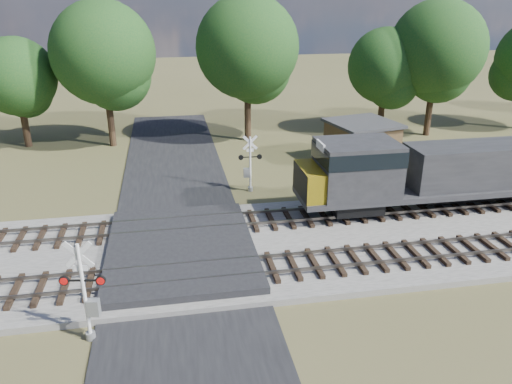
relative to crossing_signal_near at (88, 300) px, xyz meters
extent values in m
plane|color=#4A4A27|center=(3.50, 5.27, -1.70)|extent=(160.00, 160.00, 0.00)
cube|color=gray|center=(13.50, 5.77, -1.55)|extent=(140.00, 10.00, 0.30)
cube|color=black|center=(3.50, 5.27, -1.66)|extent=(7.00, 60.00, 0.08)
cube|color=#262628|center=(3.50, 5.77, -1.39)|extent=(7.00, 9.00, 0.62)
cube|color=black|center=(5.50, 3.27, -1.31)|extent=(44.00, 2.60, 0.18)
cube|color=#58534C|center=(13.50, 2.55, -1.15)|extent=(140.00, 0.08, 0.15)
cube|color=#58534C|center=(13.50, 3.98, -1.15)|extent=(140.00, 0.08, 0.15)
cube|color=black|center=(5.50, 8.27, -1.31)|extent=(44.00, 2.60, 0.18)
cube|color=#58534C|center=(13.50, 7.55, -1.15)|extent=(140.00, 0.08, 0.15)
cube|color=#58534C|center=(13.50, 8.98, -1.15)|extent=(140.00, 0.08, 0.15)
cylinder|color=silver|center=(-0.08, 0.01, 0.28)|extent=(0.14, 0.14, 3.97)
cylinder|color=gray|center=(-0.08, 0.01, -1.55)|extent=(0.36, 0.36, 0.30)
cube|color=silver|center=(-0.08, 0.01, 1.87)|extent=(1.03, 0.21, 1.04)
cube|color=silver|center=(-0.08, 0.01, 1.87)|extent=(1.03, 0.21, 1.04)
cube|color=silver|center=(-0.08, 0.01, 1.33)|extent=(0.49, 0.11, 0.22)
cube|color=black|center=(-0.08, 0.01, 0.83)|extent=(1.58, 0.32, 0.06)
cylinder|color=red|center=(-0.72, 0.12, 0.83)|extent=(0.37, 0.16, 0.36)
cylinder|color=red|center=(0.55, -0.09, 0.83)|extent=(0.37, 0.16, 0.36)
cube|color=gray|center=(0.16, -0.03, -0.31)|extent=(0.49, 0.37, 0.65)
cylinder|color=silver|center=(8.24, 13.55, 0.10)|extent=(0.13, 0.13, 3.62)
cylinder|color=gray|center=(8.24, 13.55, -1.57)|extent=(0.33, 0.33, 0.27)
cube|color=silver|center=(8.24, 13.55, 1.55)|extent=(0.95, 0.08, 0.95)
cube|color=silver|center=(8.24, 13.55, 1.55)|extent=(0.95, 0.08, 0.95)
cube|color=silver|center=(8.24, 13.55, 1.05)|extent=(0.45, 0.05, 0.20)
cube|color=black|center=(8.24, 13.55, 0.60)|extent=(1.45, 0.12, 0.05)
cylinder|color=red|center=(8.83, 13.53, 0.60)|extent=(0.33, 0.10, 0.33)
cylinder|color=red|center=(7.66, 13.58, 0.60)|extent=(0.33, 0.10, 0.33)
cube|color=gray|center=(8.02, 13.56, -0.44)|extent=(0.42, 0.29, 0.59)
cube|color=#4B3720|center=(17.41, 17.89, -0.25)|extent=(4.94, 4.94, 2.90)
cube|color=#313134|center=(17.41, 17.89, 1.30)|extent=(5.44, 5.44, 0.21)
cylinder|color=black|center=(-8.26, 26.74, 0.51)|extent=(0.56, 0.56, 4.42)
sphere|color=#133D18|center=(-8.26, 26.74, 4.04)|extent=(6.19, 6.19, 6.19)
cylinder|color=black|center=(-1.33, 25.67, 1.19)|extent=(0.56, 0.56, 5.80)
sphere|color=#133D18|center=(-1.33, 25.67, 5.83)|extent=(8.11, 8.11, 8.11)
cylinder|color=black|center=(10.04, 25.34, 1.29)|extent=(0.56, 0.56, 5.99)
sphere|color=#133D18|center=(10.04, 25.34, 6.09)|extent=(8.39, 8.39, 8.39)
cylinder|color=black|center=(22.15, 25.32, 0.61)|extent=(0.56, 0.56, 4.64)
sphere|color=#133D18|center=(22.15, 25.32, 4.32)|extent=(6.49, 6.49, 6.49)
cylinder|color=black|center=(26.08, 24.09, 1.19)|extent=(0.56, 0.56, 5.79)
sphere|color=#133D18|center=(26.08, 24.09, 5.82)|extent=(8.10, 8.10, 8.10)
camera|label=1|loc=(3.26, -15.99, 10.33)|focal=35.00mm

